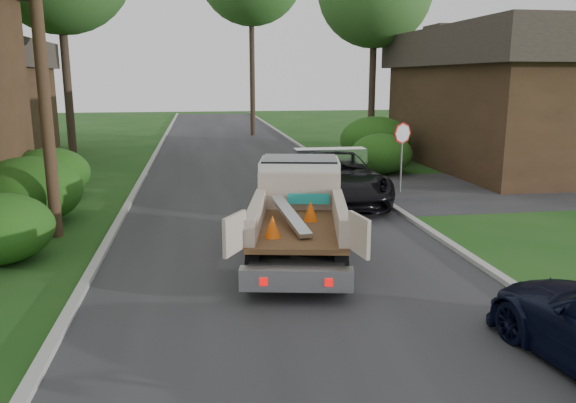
% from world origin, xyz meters
% --- Properties ---
extents(ground, '(120.00, 120.00, 0.00)m').
position_xyz_m(ground, '(0.00, 0.00, 0.00)').
color(ground, '#174413').
rests_on(ground, ground).
extents(road, '(8.00, 90.00, 0.02)m').
position_xyz_m(road, '(0.00, 10.00, 0.00)').
color(road, '#28282B').
rests_on(road, ground).
extents(side_street, '(16.00, 7.00, 0.02)m').
position_xyz_m(side_street, '(12.00, 9.00, 0.01)').
color(side_street, '#28282B').
rests_on(side_street, ground).
extents(curb_left, '(0.20, 90.00, 0.12)m').
position_xyz_m(curb_left, '(-4.10, 10.00, 0.06)').
color(curb_left, '#9E9E99').
rests_on(curb_left, ground).
extents(curb_right, '(0.20, 90.00, 0.12)m').
position_xyz_m(curb_right, '(4.10, 10.00, 0.06)').
color(curb_right, '#9E9E99').
rests_on(curb_right, ground).
extents(stop_sign, '(0.71, 0.32, 2.48)m').
position_xyz_m(stop_sign, '(5.20, 9.00, 1.78)').
color(stop_sign, slate).
rests_on(stop_sign, ground).
extents(utility_pole, '(2.42, 1.25, 10.00)m').
position_xyz_m(utility_pole, '(-5.48, 4.98, 5.17)').
color(utility_pole, '#382619').
rests_on(utility_pole, ground).
extents(house_right, '(9.72, 12.96, 6.20)m').
position_xyz_m(house_right, '(13.00, 14.00, 3.16)').
color(house_right, '#362516').
rests_on(house_right, ground).
extents(hedge_left_b, '(2.86, 2.86, 1.87)m').
position_xyz_m(hedge_left_b, '(-6.50, 6.50, 0.94)').
color(hedge_left_b, '#16430F').
rests_on(hedge_left_b, ground).
extents(hedge_left_c, '(2.60, 2.60, 1.70)m').
position_xyz_m(hedge_left_c, '(-6.80, 10.00, 0.85)').
color(hedge_left_c, '#16430F').
rests_on(hedge_left_c, ground).
extents(hedge_right_a, '(2.60, 2.60, 1.70)m').
position_xyz_m(hedge_right_a, '(5.80, 13.00, 0.85)').
color(hedge_right_a, '#16430F').
rests_on(hedge_right_a, ground).
extents(hedge_right_b, '(3.38, 3.38, 2.21)m').
position_xyz_m(hedge_right_b, '(6.50, 16.00, 1.10)').
color(hedge_right_b, '#16430F').
rests_on(hedge_right_b, ground).
extents(flatbed_truck, '(3.22, 5.72, 2.05)m').
position_xyz_m(flatbed_truck, '(0.46, 2.92, 1.11)').
color(flatbed_truck, black).
rests_on(flatbed_truck, ground).
extents(black_pickup, '(2.81, 6.02, 1.67)m').
position_xyz_m(black_pickup, '(2.48, 7.95, 0.83)').
color(black_pickup, black).
rests_on(black_pickup, ground).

